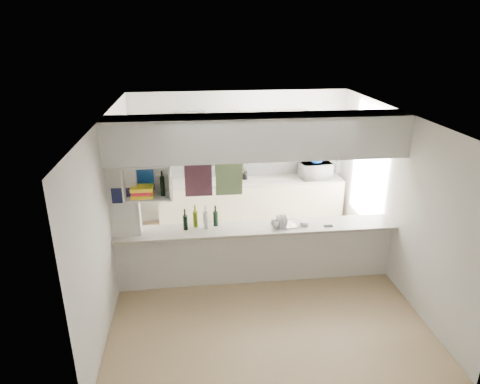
{
  "coord_description": "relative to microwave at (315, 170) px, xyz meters",
  "views": [
    {
      "loc": [
        -0.92,
        -5.71,
        3.73
      ],
      "look_at": [
        -0.2,
        0.5,
        1.3
      ],
      "focal_mm": 32.0,
      "sensor_mm": 36.0,
      "label": 1
    }
  ],
  "objects": [
    {
      "name": "servery_partition",
      "position": [
        -1.64,
        -2.06,
        0.58
      ],
      "size": [
        4.2,
        0.5,
        2.6
      ],
      "color": "silver",
      "rests_on": "floor"
    },
    {
      "name": "kitchen_run",
      "position": [
        -1.31,
        0.07,
        -0.26
      ],
      "size": [
        3.6,
        0.63,
        2.24
      ],
      "color": "beige",
      "rests_on": "floor"
    },
    {
      "name": "ceiling",
      "position": [
        -1.47,
        -2.06,
        1.52
      ],
      "size": [
        4.8,
        4.8,
        0.0
      ],
      "primitive_type": "plane",
      "color": "white",
      "rests_on": "wall_back"
    },
    {
      "name": "plastic_tubs",
      "position": [
        -0.73,
        -2.1,
        -0.13
      ],
      "size": [
        0.49,
        0.17,
        0.07
      ],
      "color": "silver",
      "rests_on": "breakfast_bar"
    },
    {
      "name": "microwave",
      "position": [
        0.0,
        0.0,
        0.0
      ],
      "size": [
        0.62,
        0.45,
        0.33
      ],
      "primitive_type": "imported",
      "rotation": [
        0.0,
        0.0,
        3.23
      ],
      "color": "white",
      "rests_on": "bench_top"
    },
    {
      "name": "wall_back",
      "position": [
        -1.47,
        0.34,
        0.22
      ],
      "size": [
        4.2,
        0.0,
        4.2
      ],
      "primitive_type": "plane",
      "rotation": [
        1.57,
        0.0,
        0.0
      ],
      "color": "silver",
      "rests_on": "floor"
    },
    {
      "name": "floor",
      "position": [
        -1.47,
        -2.06,
        -1.08
      ],
      "size": [
        4.8,
        4.8,
        0.0
      ],
      "primitive_type": "plane",
      "color": "tan",
      "rests_on": "ground"
    },
    {
      "name": "cup",
      "position": [
        -1.21,
        -2.1,
        -0.1
      ],
      "size": [
        0.16,
        0.16,
        0.1
      ],
      "primitive_type": "imported",
      "rotation": [
        0.0,
        0.0,
        0.36
      ],
      "color": "white",
      "rests_on": "dish_rack"
    },
    {
      "name": "wall_right",
      "position": [
        0.63,
        -2.06,
        0.22
      ],
      "size": [
        0.0,
        4.8,
        4.8
      ],
      "primitive_type": "plane",
      "rotation": [
        1.57,
        0.0,
        -1.57
      ],
      "color": "silver",
      "rests_on": "floor"
    },
    {
      "name": "utensil_jar",
      "position": [
        -1.39,
        0.09,
        -0.09
      ],
      "size": [
        0.11,
        0.11,
        0.15
      ],
      "primitive_type": "cylinder",
      "color": "black",
      "rests_on": "bench_top"
    },
    {
      "name": "wine_bottles",
      "position": [
        -2.31,
        -1.99,
        -0.03
      ],
      "size": [
        0.52,
        0.15,
        0.36
      ],
      "color": "black",
      "rests_on": "breakfast_bar"
    },
    {
      "name": "cubby_shelf",
      "position": [
        -3.04,
        -2.13,
        0.63
      ],
      "size": [
        0.65,
        0.35,
        0.5
      ],
      "color": "white",
      "rests_on": "bulkhead"
    },
    {
      "name": "dish_rack",
      "position": [
        -1.07,
        -2.07,
        -0.09
      ],
      "size": [
        0.4,
        0.33,
        0.19
      ],
      "rotation": [
        0.0,
        0.0,
        0.19
      ],
      "color": "silver",
      "rests_on": "breakfast_bar"
    },
    {
      "name": "wall_left",
      "position": [
        -3.57,
        -2.06,
        0.22
      ],
      "size": [
        0.0,
        4.8,
        4.8
      ],
      "primitive_type": "plane",
      "rotation": [
        1.57,
        0.0,
        1.57
      ],
      "color": "silver",
      "rests_on": "floor"
    },
    {
      "name": "knife_block",
      "position": [
        -1.45,
        0.12,
        -0.06
      ],
      "size": [
        0.1,
        0.08,
        0.2
      ],
      "primitive_type": "cube",
      "rotation": [
        0.0,
        0.0,
        0.06
      ],
      "color": "brown",
      "rests_on": "bench_top"
    },
    {
      "name": "bowl",
      "position": [
        -0.02,
        -0.04,
        0.2
      ],
      "size": [
        0.27,
        0.27,
        0.07
      ],
      "primitive_type": "imported",
      "color": "navy",
      "rests_on": "microwave"
    }
  ]
}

